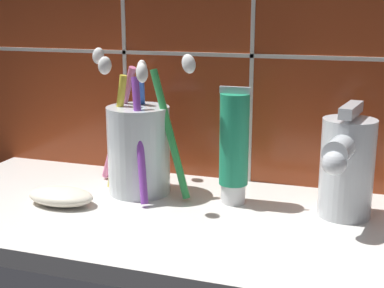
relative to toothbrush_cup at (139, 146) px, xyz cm
name	(u,v)px	position (x,y,z in cm)	size (l,w,h in cm)	color
sink_counter	(207,224)	(10.44, -5.19, -6.97)	(70.87, 28.26, 2.00)	silver
tile_wall_backsplash	(241,8)	(10.44, 9.19, 16.59)	(80.87, 1.72, 49.10)	#933819
toothbrush_cup	(139,146)	(0.00, 0.00, 0.00)	(16.68, 14.06, 17.88)	silver
toothpaste_tube	(234,147)	(12.15, -0.04, 0.92)	(3.59, 3.42, 13.91)	white
sink_faucet	(346,165)	(24.82, -0.58, 0.05)	(5.85, 10.47, 12.59)	silver
soap_bar	(61,196)	(-6.97, -7.11, -4.96)	(8.17, 4.78, 2.01)	silver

